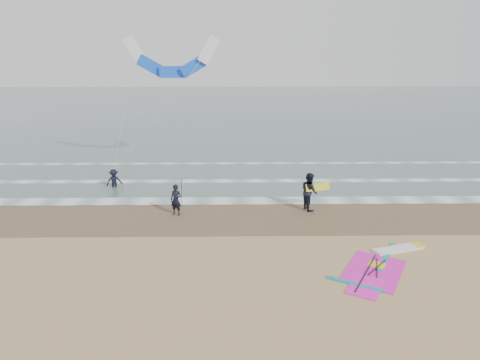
{
  "coord_description": "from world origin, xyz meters",
  "views": [
    {
      "loc": [
        -1.4,
        -14.16,
        7.98
      ],
      "look_at": [
        -1.12,
        5.0,
        2.2
      ],
      "focal_mm": 32.0,
      "sensor_mm": 36.0,
      "label": 1
    }
  ],
  "objects_px": {
    "surf_kite": "(172,61)",
    "person_standing": "(176,200)",
    "person_wading": "(114,176)",
    "windsurf_rig": "(382,265)",
    "person_walking": "(309,191)"
  },
  "relations": [
    {
      "from": "person_walking",
      "to": "surf_kite",
      "type": "xyz_separation_m",
      "value": [
        -8.01,
        8.49,
        6.36
      ]
    },
    {
      "from": "windsurf_rig",
      "to": "person_wading",
      "type": "xyz_separation_m",
      "value": [
        -13.04,
        10.08,
        0.72
      ]
    },
    {
      "from": "windsurf_rig",
      "to": "surf_kite",
      "type": "height_order",
      "value": "surf_kite"
    },
    {
      "from": "person_wading",
      "to": "person_standing",
      "type": "bearing_deg",
      "value": -76.19
    },
    {
      "from": "person_standing",
      "to": "person_wading",
      "type": "distance_m",
      "value": 6.33
    },
    {
      "from": "person_standing",
      "to": "person_wading",
      "type": "bearing_deg",
      "value": 152.56
    },
    {
      "from": "windsurf_rig",
      "to": "person_wading",
      "type": "height_order",
      "value": "person_wading"
    },
    {
      "from": "person_standing",
      "to": "person_wading",
      "type": "height_order",
      "value": "person_standing"
    },
    {
      "from": "surf_kite",
      "to": "person_wading",
      "type": "bearing_deg",
      "value": -124.85
    },
    {
      "from": "person_standing",
      "to": "surf_kite",
      "type": "xyz_separation_m",
      "value": [
        -1.15,
        9.2,
        6.55
      ]
    },
    {
      "from": "person_walking",
      "to": "person_wading",
      "type": "xyz_separation_m",
      "value": [
        -11.22,
        3.88,
        -0.24
      ]
    },
    {
      "from": "windsurf_rig",
      "to": "surf_kite",
      "type": "relative_size",
      "value": 0.59
    },
    {
      "from": "person_walking",
      "to": "person_wading",
      "type": "distance_m",
      "value": 11.87
    },
    {
      "from": "person_walking",
      "to": "surf_kite",
      "type": "relative_size",
      "value": 0.24
    },
    {
      "from": "surf_kite",
      "to": "person_standing",
      "type": "bearing_deg",
      "value": -82.86
    }
  ]
}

